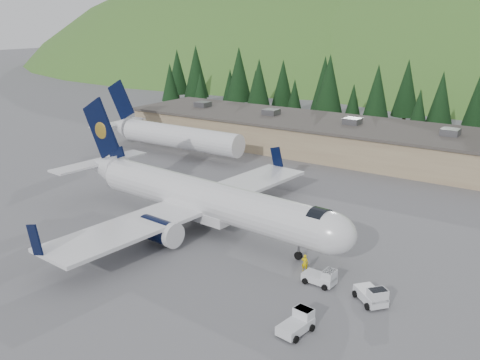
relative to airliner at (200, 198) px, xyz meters
name	(u,v)px	position (x,y,z in m)	size (l,w,h in m)	color
ground	(208,230)	(1.09, -0.10, -3.32)	(600.00, 600.00, 0.00)	slate
airliner	(200,198)	(0.00, 0.00, 0.00)	(37.57, 35.29, 12.46)	white
second_airliner	(167,134)	(-23.83, 21.90, 0.00)	(27.50, 11.00, 10.05)	white
baggage_tug_a	(322,277)	(16.25, -4.30, -2.66)	(2.83, 1.80, 1.48)	silver
baggage_tug_b	(372,296)	(20.89, -4.95, -2.60)	(3.29, 3.11, 1.61)	silver
baggage_tug_c	(298,323)	(17.84, -11.60, -2.63)	(2.09, 3.06, 1.53)	silver
terminal_building	(323,136)	(-3.92, 37.90, -0.70)	(71.00, 17.00, 6.10)	#967D5E
ramp_worker	(305,263)	(13.92, -2.93, -2.50)	(0.59, 0.39, 1.63)	#E4C206
tree_line	(370,91)	(-4.91, 61.07, 4.00)	(112.19, 17.95, 13.62)	black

